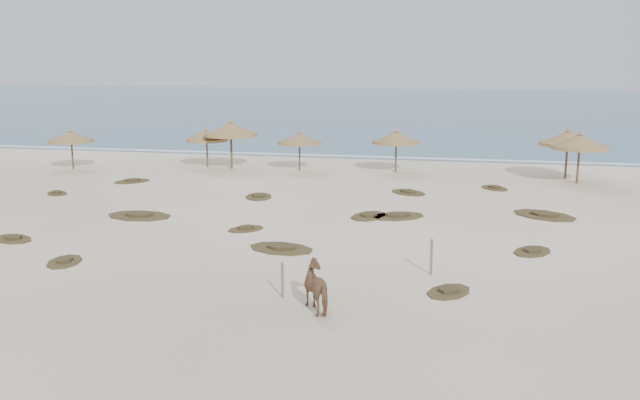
# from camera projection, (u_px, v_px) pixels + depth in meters

# --- Properties ---
(ground) EXTENTS (160.00, 160.00, 0.00)m
(ground) POSITION_uv_depth(u_px,v_px,m) (240.00, 259.00, 25.00)
(ground) COLOR white
(ground) RESTS_ON ground
(ocean) EXTENTS (200.00, 100.00, 0.01)m
(ocean) POSITION_uv_depth(u_px,v_px,m) (411.00, 107.00, 96.93)
(ocean) COLOR #2B5F82
(ocean) RESTS_ON ground
(foam_line) EXTENTS (70.00, 0.60, 0.01)m
(foam_line) POSITION_uv_depth(u_px,v_px,m) (355.00, 156.00, 49.93)
(foam_line) COLOR silver
(foam_line) RESTS_ON ground
(palapa_0) EXTENTS (3.22, 3.22, 2.58)m
(palapa_0) POSITION_uv_depth(u_px,v_px,m) (71.00, 137.00, 44.16)
(palapa_0) COLOR brown
(palapa_0) RESTS_ON ground
(palapa_1) EXTENTS (3.52, 3.52, 2.52)m
(palapa_1) POSITION_uv_depth(u_px,v_px,m) (207.00, 136.00, 45.03)
(palapa_1) COLOR brown
(palapa_1) RESTS_ON ground
(palapa_2) EXTENTS (3.86, 3.86, 3.15)m
(palapa_2) POSITION_uv_depth(u_px,v_px,m) (231.00, 130.00, 44.16)
(palapa_2) COLOR brown
(palapa_2) RESTS_ON ground
(palapa_3) EXTENTS (2.97, 2.97, 2.49)m
(palapa_3) POSITION_uv_depth(u_px,v_px,m) (299.00, 139.00, 43.72)
(palapa_3) COLOR brown
(palapa_3) RESTS_ON ground
(palapa_4) EXTENTS (3.77, 3.77, 2.68)m
(palapa_4) POSITION_uv_depth(u_px,v_px,m) (396.00, 138.00, 42.94)
(palapa_4) COLOR brown
(palapa_4) RESTS_ON ground
(palapa_5) EXTENTS (3.43, 3.43, 2.95)m
(palapa_5) POSITION_uv_depth(u_px,v_px,m) (580.00, 142.00, 39.15)
(palapa_5) COLOR brown
(palapa_5) RESTS_ON ground
(palapa_6) EXTENTS (3.89, 3.89, 2.99)m
(palapa_6) POSITION_uv_depth(u_px,v_px,m) (568.00, 139.00, 40.44)
(palapa_6) COLOR brown
(palapa_6) RESTS_ON ground
(horse) EXTENTS (1.54, 1.74, 1.36)m
(horse) POSITION_uv_depth(u_px,v_px,m) (320.00, 287.00, 19.86)
(horse) COLOR olive
(horse) RESTS_ON ground
(fence_post_near) EXTENTS (0.10, 0.10, 1.07)m
(fence_post_near) POSITION_uv_depth(u_px,v_px,m) (282.00, 280.00, 20.96)
(fence_post_near) COLOR #6E6152
(fence_post_near) RESTS_ON ground
(fence_post_far) EXTENTS (0.11, 0.11, 1.20)m
(fence_post_far) POSITION_uv_depth(u_px,v_px,m) (431.00, 257.00, 23.11)
(fence_post_far) COLOR #6E6152
(fence_post_far) RESTS_ON ground
(scrub_0) EXTENTS (2.16, 1.87, 0.16)m
(scrub_0) POSITION_uv_depth(u_px,v_px,m) (13.00, 238.00, 27.56)
(scrub_0) COLOR #4E4022
(scrub_0) RESTS_ON ground
(scrub_1) EXTENTS (3.14, 2.21, 0.16)m
(scrub_1) POSITION_uv_depth(u_px,v_px,m) (139.00, 215.00, 31.52)
(scrub_1) COLOR #4E4022
(scrub_1) RESTS_ON ground
(scrub_2) EXTENTS (1.82, 1.85, 0.16)m
(scrub_2) POSITION_uv_depth(u_px,v_px,m) (246.00, 229.00, 29.13)
(scrub_2) COLOR #4E4022
(scrub_2) RESTS_ON ground
(scrub_3) EXTENTS (2.01, 2.47, 0.16)m
(scrub_3) POSITION_uv_depth(u_px,v_px,m) (369.00, 216.00, 31.45)
(scrub_3) COLOR #4E4022
(scrub_3) RESTS_ON ground
(scrub_4) EXTENTS (1.91, 2.14, 0.16)m
(scrub_4) POSITION_uv_depth(u_px,v_px,m) (532.00, 251.00, 25.81)
(scrub_4) COLOR #4E4022
(scrub_4) RESTS_ON ground
(scrub_5) EXTENTS (3.50, 3.27, 0.16)m
(scrub_5) POSITION_uv_depth(u_px,v_px,m) (544.00, 215.00, 31.60)
(scrub_5) COLOR #4E4022
(scrub_5) RESTS_ON ground
(scrub_6) EXTENTS (2.36, 2.43, 0.16)m
(scrub_6) POSITION_uv_depth(u_px,v_px,m) (132.00, 181.00, 40.05)
(scrub_6) COLOR #4E4022
(scrub_6) RESTS_ON ground
(scrub_7) EXTENTS (2.47, 2.40, 0.16)m
(scrub_7) POSITION_uv_depth(u_px,v_px,m) (408.00, 192.00, 36.79)
(scrub_7) COLOR #4E4022
(scrub_7) RESTS_ON ground
(scrub_8) EXTENTS (1.69, 1.70, 0.16)m
(scrub_8) POSITION_uv_depth(u_px,v_px,m) (57.00, 193.00, 36.58)
(scrub_8) COLOR #4E4022
(scrub_8) RESTS_ON ground
(scrub_9) EXTENTS (2.85, 2.22, 0.16)m
(scrub_9) POSITION_uv_depth(u_px,v_px,m) (281.00, 248.00, 26.22)
(scrub_9) COLOR #4E4022
(scrub_9) RESTS_ON ground
(scrub_10) EXTENTS (1.94, 2.13, 0.16)m
(scrub_10) POSITION_uv_depth(u_px,v_px,m) (494.00, 188.00, 38.01)
(scrub_10) COLOR #4E4022
(scrub_10) RESTS_ON ground
(scrub_11) EXTENTS (1.43, 1.89, 0.16)m
(scrub_11) POSITION_uv_depth(u_px,v_px,m) (64.00, 261.00, 24.55)
(scrub_11) COLOR #4E4022
(scrub_11) RESTS_ON ground
(scrub_12) EXTENTS (1.81, 2.04, 0.16)m
(scrub_12) POSITION_uv_depth(u_px,v_px,m) (449.00, 291.00, 21.45)
(scrub_12) COLOR #4E4022
(scrub_12) RESTS_ON ground
(scrub_13) EXTENTS (1.76, 2.29, 0.16)m
(scrub_13) POSITION_uv_depth(u_px,v_px,m) (259.00, 196.00, 35.72)
(scrub_13) COLOR #4E4022
(scrub_13) RESTS_ON ground
(scrub_14) EXTENTS (2.94, 2.66, 0.16)m
(scrub_14) POSITION_uv_depth(u_px,v_px,m) (398.00, 216.00, 31.43)
(scrub_14) COLOR #4E4022
(scrub_14) RESTS_ON ground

